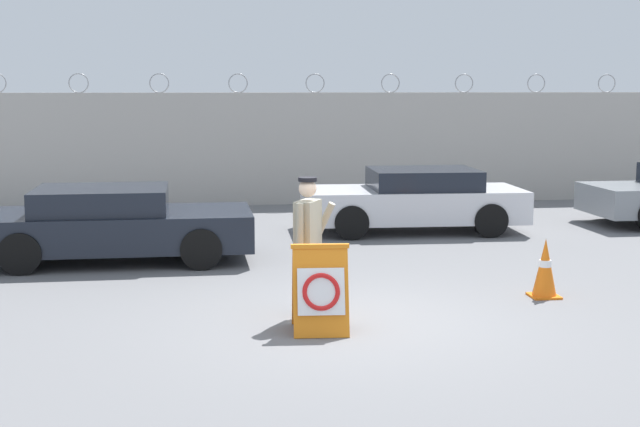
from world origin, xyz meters
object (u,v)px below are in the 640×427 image
parked_car_front_coupe (113,224)px  traffic_cone_near (545,268)px  barricade_sign (320,289)px  security_guard (308,239)px  parked_car_rear_sedan (414,200)px

parked_car_front_coupe → traffic_cone_near: bearing=-29.8°
barricade_sign → parked_car_front_coupe: parked_car_front_coupe is taller
security_guard → parked_car_front_coupe: (-2.74, 3.91, -0.35)m
parked_car_front_coupe → parked_car_rear_sedan: size_ratio=1.02×
barricade_sign → parked_car_rear_sedan: size_ratio=0.24×
security_guard → parked_car_front_coupe: bearing=62.8°
traffic_cone_near → parked_car_rear_sedan: (-0.44, 5.71, 0.23)m
parked_car_front_coupe → barricade_sign: bearing=-59.9°
security_guard → traffic_cone_near: security_guard is taller
barricade_sign → parked_car_rear_sedan: 7.57m
security_guard → parked_car_front_coupe: 4.78m
parked_car_front_coupe → parked_car_rear_sedan: bearing=22.1°
security_guard → traffic_cone_near: 3.39m
security_guard → parked_car_front_coupe: size_ratio=0.39×
barricade_sign → security_guard: security_guard is taller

